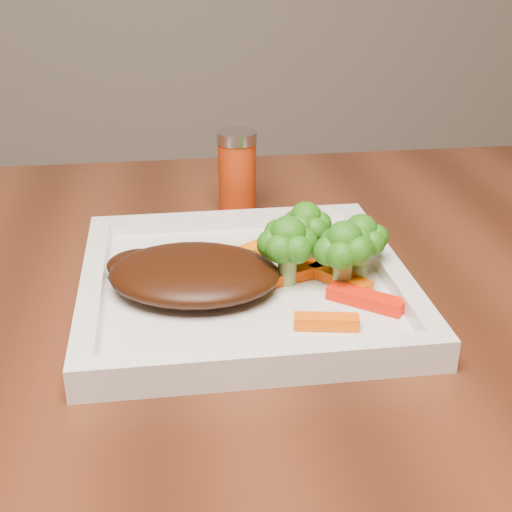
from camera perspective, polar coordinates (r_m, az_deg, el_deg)
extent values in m
cube|color=white|center=(0.61, -0.94, -2.70)|extent=(0.27, 0.27, 0.01)
ellipsoid|color=#361508|center=(0.59, -4.98, -1.40)|extent=(0.16, 0.14, 0.03)
cube|color=#FE5C04|center=(0.54, 5.66, -5.25)|extent=(0.05, 0.02, 0.01)
cube|color=red|center=(0.58, 8.77, -3.41)|extent=(0.06, 0.05, 0.01)
cube|color=#FF6A04|center=(0.67, 6.85, 0.87)|extent=(0.05, 0.03, 0.01)
cube|color=#FF6A04|center=(0.66, 0.82, 0.87)|extent=(0.06, 0.05, 0.01)
cube|color=#FF5404|center=(0.60, 6.73, -1.78)|extent=(0.05, 0.06, 0.01)
cube|color=#F34503|center=(0.61, 3.63, -1.26)|extent=(0.07, 0.04, 0.01)
cylinder|color=#A32A09|center=(0.77, -1.51, 6.60)|extent=(0.05, 0.05, 0.09)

